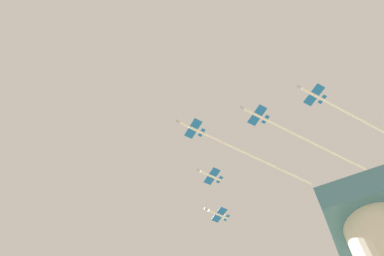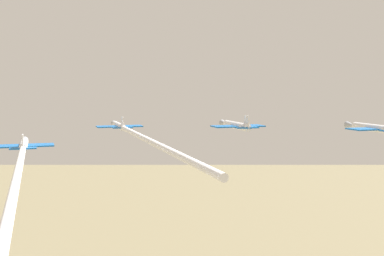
# 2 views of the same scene
# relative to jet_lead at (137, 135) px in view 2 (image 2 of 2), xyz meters

# --- Properties ---
(jet_lead) EXTENTS (55.39, 42.79, 2.74)m
(jet_lead) POSITION_rel_jet_lead_xyz_m (0.00, 0.00, 0.00)
(jet_lead) COLOR white
(jet_port_inner) EXTENTS (55.62, 42.96, 2.74)m
(jet_port_inner) POSITION_rel_jet_lead_xyz_m (4.38, -26.46, -1.12)
(jet_port_inner) COLOR white
(jet_starboard_inner) EXTENTS (11.87, 10.27, 2.74)m
(jet_starboard_inner) POSITION_rel_jet_lead_xyz_m (10.56, 15.01, 1.12)
(jet_starboard_inner) COLOR white
(jet_starboard_outer) EXTENTS (11.87, 10.27, 2.74)m
(jet_starboard_outer) POSITION_rel_jet_lead_xyz_m (33.29, 20.70, 1.39)
(jet_starboard_outer) COLOR white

